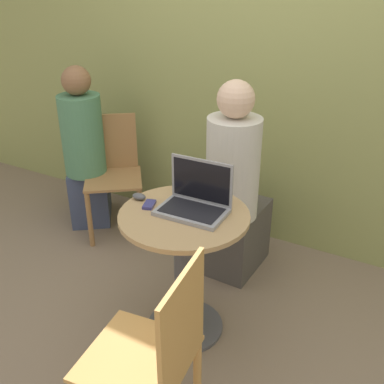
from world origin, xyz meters
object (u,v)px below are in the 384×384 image
object	(u,v)px
laptop	(195,200)
cell_phone	(149,205)
chair_empty	(153,359)
person_seated	(235,197)

from	to	relation	value
laptop	cell_phone	bearing A→B (deg)	-162.13
laptop	chair_empty	bearing A→B (deg)	-73.79
person_seated	cell_phone	bearing A→B (deg)	-106.75
cell_phone	laptop	bearing A→B (deg)	17.87
laptop	chair_empty	distance (m)	0.79
cell_phone	chair_empty	bearing A→B (deg)	-55.50
cell_phone	person_seated	bearing A→B (deg)	73.25
laptop	chair_empty	world-z (taller)	laptop
laptop	person_seated	distance (m)	0.61
chair_empty	person_seated	xyz separation A→B (m)	(-0.23, 1.25, 0.08)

